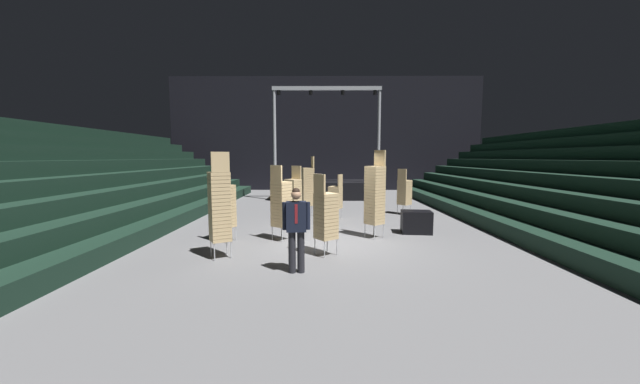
# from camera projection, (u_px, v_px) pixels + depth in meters

# --- Properties ---
(ground_plane) EXTENTS (22.00, 30.00, 0.10)m
(ground_plane) POSITION_uv_depth(u_px,v_px,m) (331.00, 243.00, 9.37)
(ground_plane) COLOR slate
(arena_end_wall) EXTENTS (22.00, 0.30, 8.00)m
(arena_end_wall) POSITION_uv_depth(u_px,v_px,m) (325.00, 134.00, 23.87)
(arena_end_wall) COLOR black
(arena_end_wall) RESTS_ON ground_plane
(bleacher_bank_left) EXTENTS (6.00, 24.00, 3.60)m
(bleacher_bank_left) POSITION_uv_depth(u_px,v_px,m) (69.00, 175.00, 10.22)
(bleacher_bank_left) COLOR black
(bleacher_bank_left) RESTS_ON ground_plane
(bleacher_bank_right) EXTENTS (6.00, 24.00, 3.60)m
(bleacher_bank_right) POSITION_uv_depth(u_px,v_px,m) (594.00, 176.00, 10.13)
(bleacher_bank_right) COLOR black
(bleacher_bank_right) RESTS_ON ground_plane
(stage_riser) EXTENTS (6.11, 3.11, 6.08)m
(stage_riser) POSITION_uv_depth(u_px,v_px,m) (326.00, 187.00, 19.53)
(stage_riser) COLOR black
(stage_riser) RESTS_ON ground_plane
(man_with_tie) EXTENTS (0.57, 0.26, 1.75)m
(man_with_tie) POSITION_uv_depth(u_px,v_px,m) (296.00, 225.00, 6.75)
(man_with_tie) COLOR black
(man_with_tie) RESTS_ON ground_plane
(chair_stack_front_left) EXTENTS (0.61, 0.61, 2.14)m
(chair_stack_front_left) POSITION_uv_depth(u_px,v_px,m) (281.00, 203.00, 9.43)
(chair_stack_front_left) COLOR #B2B5BA
(chair_stack_front_left) RESTS_ON ground_plane
(chair_stack_front_right) EXTENTS (0.61, 0.61, 2.05)m
(chair_stack_front_right) POSITION_uv_depth(u_px,v_px,m) (293.00, 195.00, 11.74)
(chair_stack_front_right) COLOR #B2B5BA
(chair_stack_front_right) RESTS_ON ground_plane
(chair_stack_mid_left) EXTENTS (0.62, 0.62, 1.88)m
(chair_stack_mid_left) POSITION_uv_depth(u_px,v_px,m) (404.00, 192.00, 13.76)
(chair_stack_mid_left) COLOR #B2B5BA
(chair_stack_mid_left) RESTS_ON ground_plane
(chair_stack_mid_right) EXTENTS (0.58, 0.58, 1.71)m
(chair_stack_mid_right) POSITION_uv_depth(u_px,v_px,m) (336.00, 197.00, 12.76)
(chair_stack_mid_right) COLOR #B2B5BA
(chair_stack_mid_right) RESTS_ON ground_plane
(chair_stack_mid_centre) EXTENTS (0.62, 0.62, 2.56)m
(chair_stack_mid_centre) POSITION_uv_depth(u_px,v_px,m) (375.00, 194.00, 9.74)
(chair_stack_mid_centre) COLOR #B2B5BA
(chair_stack_mid_centre) RESTS_ON ground_plane
(chair_stack_rear_left) EXTENTS (0.60, 0.60, 2.48)m
(chair_stack_rear_left) POSITION_uv_depth(u_px,v_px,m) (220.00, 206.00, 7.75)
(chair_stack_rear_left) COLOR #B2B5BA
(chair_stack_rear_left) RESTS_ON ground_plane
(chair_stack_rear_right) EXTENTS (0.59, 0.59, 2.05)m
(chair_stack_rear_right) POSITION_uv_depth(u_px,v_px,m) (225.00, 205.00, 9.29)
(chair_stack_rear_right) COLOR #B2B5BA
(chair_stack_rear_right) RESTS_ON ground_plane
(chair_stack_rear_centre) EXTENTS (0.53, 0.53, 2.39)m
(chair_stack_rear_centre) POSITION_uv_depth(u_px,v_px,m) (308.00, 186.00, 13.52)
(chair_stack_rear_centre) COLOR #B2B5BA
(chair_stack_rear_centre) RESTS_ON ground_plane
(chair_stack_aisle_left) EXTENTS (0.62, 0.62, 1.96)m
(chair_stack_aisle_left) POSITION_uv_depth(u_px,v_px,m) (326.00, 215.00, 7.99)
(chair_stack_aisle_left) COLOR #B2B5BA
(chair_stack_aisle_left) RESTS_ON ground_plane
(equipment_road_case) EXTENTS (0.96, 0.69, 0.70)m
(equipment_road_case) POSITION_uv_depth(u_px,v_px,m) (416.00, 222.00, 10.37)
(equipment_road_case) COLOR black
(equipment_road_case) RESTS_ON ground_plane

